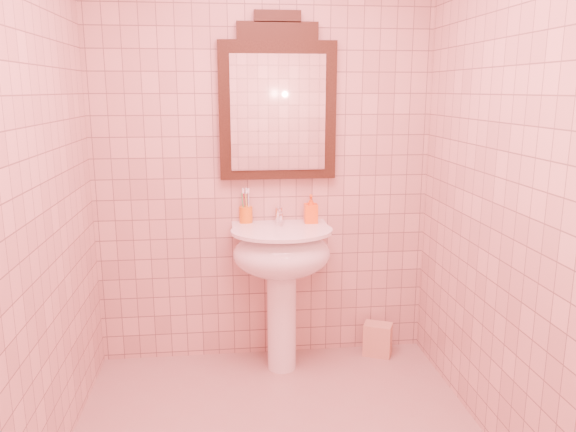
{
  "coord_description": "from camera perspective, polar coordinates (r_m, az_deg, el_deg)",
  "views": [
    {
      "loc": [
        -0.23,
        -2.21,
        1.64
      ],
      "look_at": [
        0.08,
        0.55,
        1.01
      ],
      "focal_mm": 35.0,
      "sensor_mm": 36.0,
      "label": 1
    }
  ],
  "objects": [
    {
      "name": "back_wall",
      "position": [
        3.34,
        -2.5,
        6.03
      ],
      "size": [
        2.0,
        0.02,
        2.5
      ],
      "primitive_type": "cube",
      "color": "#DFA99B",
      "rests_on": "floor"
    },
    {
      "name": "pedestal_sink",
      "position": [
        3.25,
        -0.64,
        -4.79
      ],
      "size": [
        0.58,
        0.58,
        0.86
      ],
      "color": "white",
      "rests_on": "floor"
    },
    {
      "name": "faucet",
      "position": [
        3.31,
        -0.9,
        0.19
      ],
      "size": [
        0.04,
        0.16,
        0.11
      ],
      "color": "white",
      "rests_on": "pedestal_sink"
    },
    {
      "name": "mirror",
      "position": [
        3.3,
        -1.05,
        11.36
      ],
      "size": [
        0.68,
        0.06,
        0.95
      ],
      "color": "black",
      "rests_on": "back_wall"
    },
    {
      "name": "toothbrush_cup",
      "position": [
        3.34,
        -4.3,
        0.18
      ],
      "size": [
        0.08,
        0.08,
        0.18
      ],
      "rotation": [
        0.0,
        0.0,
        -0.04
      ],
      "color": "orange",
      "rests_on": "pedestal_sink"
    },
    {
      "name": "soap_dispenser",
      "position": [
        3.32,
        2.34,
        0.72
      ],
      "size": [
        0.08,
        0.08,
        0.17
      ],
      "primitive_type": "imported",
      "rotation": [
        0.0,
        0.0,
        -0.02
      ],
      "color": "#FF5F15",
      "rests_on": "pedestal_sink"
    },
    {
      "name": "towel",
      "position": [
        3.66,
        9.09,
        -12.27
      ],
      "size": [
        0.2,
        0.17,
        0.21
      ],
      "primitive_type": "cube",
      "rotation": [
        0.0,
        0.0,
        -0.43
      ],
      "color": "#E1A684",
      "rests_on": "floor"
    }
  ]
}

